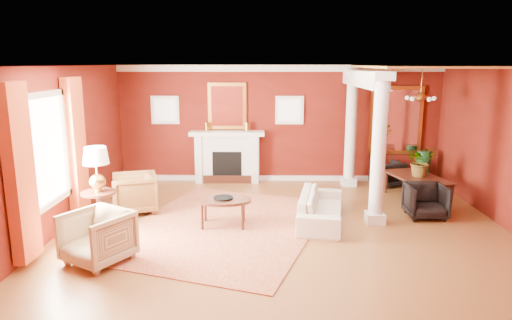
{
  "coord_description": "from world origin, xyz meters",
  "views": [
    {
      "loc": [
        -0.4,
        -7.87,
        2.94
      ],
      "look_at": [
        -0.54,
        0.55,
        1.15
      ],
      "focal_mm": 32.0,
      "sensor_mm": 36.0,
      "label": 1
    }
  ],
  "objects_px": {
    "dining_table": "(418,181)",
    "coffee_table": "(223,201)",
    "armchair_stripe": "(97,235)",
    "armchair_leopard": "(135,191)",
    "sofa": "(321,203)",
    "side_table": "(97,174)"
  },
  "relations": [
    {
      "from": "dining_table",
      "to": "coffee_table",
      "type": "bearing_deg",
      "value": 98.65
    },
    {
      "from": "armchair_stripe",
      "to": "coffee_table",
      "type": "xyz_separation_m",
      "value": [
        1.75,
        1.59,
        0.04
      ]
    },
    {
      "from": "armchair_leopard",
      "to": "armchair_stripe",
      "type": "distance_m",
      "value": 2.38
    },
    {
      "from": "sofa",
      "to": "armchair_leopard",
      "type": "relative_size",
      "value": 2.26
    },
    {
      "from": "coffee_table",
      "to": "dining_table",
      "type": "height_order",
      "value": "dining_table"
    },
    {
      "from": "coffee_table",
      "to": "side_table",
      "type": "distance_m",
      "value": 2.28
    },
    {
      "from": "sofa",
      "to": "coffee_table",
      "type": "height_order",
      "value": "sofa"
    },
    {
      "from": "coffee_table",
      "to": "armchair_leopard",
      "type": "bearing_deg",
      "value": 156.83
    },
    {
      "from": "armchair_leopard",
      "to": "dining_table",
      "type": "relative_size",
      "value": 0.56
    },
    {
      "from": "dining_table",
      "to": "armchair_leopard",
      "type": "bearing_deg",
      "value": 84.9
    },
    {
      "from": "armchair_stripe",
      "to": "side_table",
      "type": "bearing_deg",
      "value": 139.66
    },
    {
      "from": "armchair_stripe",
      "to": "coffee_table",
      "type": "relative_size",
      "value": 0.84
    },
    {
      "from": "armchair_leopard",
      "to": "armchair_stripe",
      "type": "height_order",
      "value": "armchair_stripe"
    },
    {
      "from": "sofa",
      "to": "armchair_stripe",
      "type": "bearing_deg",
      "value": 127.13
    },
    {
      "from": "sofa",
      "to": "dining_table",
      "type": "xyz_separation_m",
      "value": [
        2.28,
        1.42,
        0.05
      ]
    },
    {
      "from": "armchair_stripe",
      "to": "dining_table",
      "type": "distance_m",
      "value": 6.69
    },
    {
      "from": "sofa",
      "to": "dining_table",
      "type": "bearing_deg",
      "value": -48.2
    },
    {
      "from": "sofa",
      "to": "armchair_leopard",
      "type": "distance_m",
      "value": 3.71
    },
    {
      "from": "armchair_leopard",
      "to": "dining_table",
      "type": "distance_m",
      "value": 6.01
    },
    {
      "from": "armchair_leopard",
      "to": "side_table",
      "type": "bearing_deg",
      "value": -36.91
    },
    {
      "from": "coffee_table",
      "to": "dining_table",
      "type": "bearing_deg",
      "value": 22.09
    },
    {
      "from": "side_table",
      "to": "dining_table",
      "type": "xyz_separation_m",
      "value": [
        6.3,
        1.87,
        -0.59
      ]
    }
  ]
}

